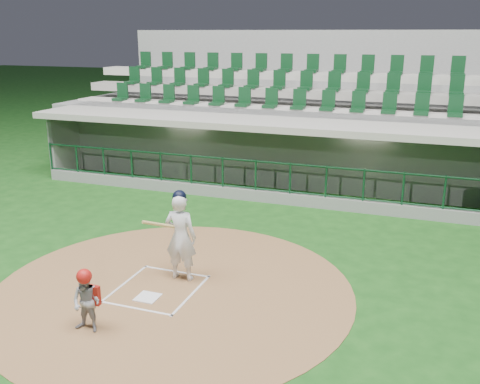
# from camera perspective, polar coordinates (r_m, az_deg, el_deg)

# --- Properties ---
(ground) EXTENTS (120.00, 120.00, 0.00)m
(ground) POSITION_cam_1_polar(r_m,az_deg,el_deg) (11.25, -8.05, -9.60)
(ground) COLOR #144313
(ground) RESTS_ON ground
(dirt_circle) EXTENTS (7.20, 7.20, 0.01)m
(dirt_circle) POSITION_cam_1_polar(r_m,az_deg,el_deg) (10.97, -7.13, -10.26)
(dirt_circle) COLOR brown
(dirt_circle) RESTS_ON ground
(home_plate) EXTENTS (0.43, 0.43, 0.02)m
(home_plate) POSITION_cam_1_polar(r_m,az_deg,el_deg) (10.70, -9.83, -11.01)
(home_plate) COLOR white
(home_plate) RESTS_ON dirt_circle
(batter_box_chalk) EXTENTS (1.55, 1.80, 0.01)m
(batter_box_chalk) POSITION_cam_1_polar(r_m,az_deg,el_deg) (11.01, -8.79, -10.15)
(batter_box_chalk) COLOR silver
(batter_box_chalk) RESTS_ON ground
(dugout_structure) EXTENTS (16.40, 3.70, 3.00)m
(dugout_structure) POSITION_cam_1_polar(r_m,az_deg,el_deg) (17.80, 3.88, 3.67)
(dugout_structure) COLOR slate
(dugout_structure) RESTS_ON ground
(seating_deck) EXTENTS (17.00, 6.72, 5.15)m
(seating_deck) POSITION_cam_1_polar(r_m,az_deg,el_deg) (20.66, 6.04, 6.74)
(seating_deck) COLOR gray
(seating_deck) RESTS_ON ground
(batter) EXTENTS (0.88, 0.88, 1.92)m
(batter) POSITION_cam_1_polar(r_m,az_deg,el_deg) (11.01, -6.36, -4.64)
(batter) COLOR silver
(batter) RESTS_ON dirt_circle
(catcher) EXTENTS (0.52, 0.41, 1.15)m
(catcher) POSITION_cam_1_polar(r_m,az_deg,el_deg) (9.61, -16.05, -11.04)
(catcher) COLOR gray
(catcher) RESTS_ON dirt_circle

